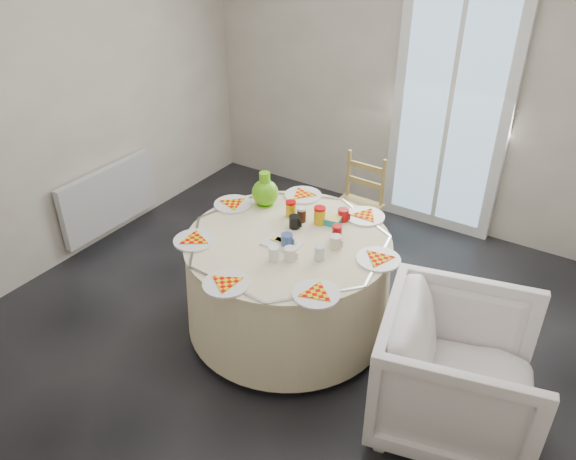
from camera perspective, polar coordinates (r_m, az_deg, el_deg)
The scene contains 14 objects.
floor at distance 4.10m, azimuth -0.40°, elevation -9.55°, with size 4.00×4.00×0.00m, color black.
wall_back at distance 5.08m, azimuth 12.36°, elevation 14.96°, with size 4.00×0.02×2.60m, color #BCB5A3.
wall_left at distance 4.71m, azimuth -21.83°, elevation 12.16°, with size 0.02×4.00×2.60m, color #BCB5A3.
glass_door at distance 4.99m, azimuth 16.13°, elevation 11.12°, with size 1.00×0.08×2.10m, color silver.
radiator at distance 5.12m, azimuth -17.68°, elevation 3.14°, with size 0.07×1.00×0.55m, color silver.
table at distance 3.86m, azimuth 0.00°, elevation -5.38°, with size 1.39×1.39×0.71m, color beige.
wooden_chair at distance 4.67m, azimuth 6.86°, elevation 2.91°, with size 0.38×0.36×0.84m, color olive, non-canonical shape.
armchair at distance 3.35m, azimuth 16.91°, elevation -13.68°, with size 0.85×0.79×0.87m, color white.
place_settings at distance 3.64m, azimuth 0.00°, elevation -0.40°, with size 1.49×1.49×0.03m, color silver, non-canonical shape.
jar_cluster at distance 3.75m, azimuth 2.45°, elevation 1.50°, with size 0.48×0.24×0.14m, color #AE5F29, non-canonical shape.
butter_tub at distance 3.81m, azimuth 4.40°, elevation 1.41°, with size 0.13×0.10×0.05m, color teal.
green_pitcher at distance 4.00m, azimuth -2.36°, elevation 4.39°, with size 0.19×0.19×0.25m, color #5CB612, non-canonical shape.
cheese_platter at distance 3.58m, azimuth -0.61°, elevation -0.88°, with size 0.24×0.16×0.03m, color silver, non-canonical shape.
mugs_glasses at distance 3.58m, azimuth 2.11°, elevation -0.27°, with size 0.58×0.58×0.11m, color #A99D9D, non-canonical shape.
Camera 1 is at (1.69, -2.58, 2.70)m, focal length 35.00 mm.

